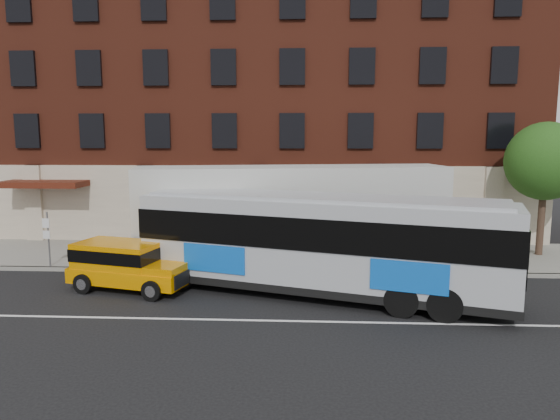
# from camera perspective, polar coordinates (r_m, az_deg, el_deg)

# --- Properties ---
(ground) EXTENTS (120.00, 120.00, 0.00)m
(ground) POSITION_cam_1_polar(r_m,az_deg,el_deg) (16.15, -6.35, -12.62)
(ground) COLOR black
(ground) RESTS_ON ground
(sidewalk) EXTENTS (60.00, 6.00, 0.15)m
(sidewalk) POSITION_cam_1_polar(r_m,az_deg,el_deg) (24.67, -2.98, -4.99)
(sidewalk) COLOR gray
(sidewalk) RESTS_ON ground
(kerb) EXTENTS (60.00, 0.25, 0.15)m
(kerb) POSITION_cam_1_polar(r_m,az_deg,el_deg) (21.78, -3.80, -6.81)
(kerb) COLOR gray
(kerb) RESTS_ON ground
(lane_line) EXTENTS (60.00, 0.12, 0.01)m
(lane_line) POSITION_cam_1_polar(r_m,az_deg,el_deg) (16.61, -6.07, -11.98)
(lane_line) COLOR silver
(lane_line) RESTS_ON ground
(building) EXTENTS (30.00, 12.10, 15.00)m
(building) POSITION_cam_1_polar(r_m,az_deg,el_deg) (31.94, -1.60, 11.62)
(building) COLOR #5E2416
(building) RESTS_ON sidewalk
(sign_pole) EXTENTS (0.30, 0.20, 2.50)m
(sign_pole) POSITION_cam_1_polar(r_m,az_deg,el_deg) (24.12, -24.30, -2.69)
(sign_pole) COLOR slate
(sign_pole) RESTS_ON ground
(street_tree) EXTENTS (3.60, 3.60, 6.20)m
(street_tree) POSITION_cam_1_polar(r_m,az_deg,el_deg) (26.77, 27.38, 4.52)
(street_tree) COLOR #3A281D
(street_tree) RESTS_ON sidewalk
(city_bus) EXTENTS (13.51, 6.69, 3.64)m
(city_bus) POSITION_cam_1_polar(r_m,az_deg,el_deg) (18.45, 4.45, -3.42)
(city_bus) COLOR #A7AAB1
(city_bus) RESTS_ON ground
(yellow_suv) EXTENTS (4.82, 2.89, 1.79)m
(yellow_suv) POSITION_cam_1_polar(r_m,az_deg,el_deg) (20.14, -16.73, -5.61)
(yellow_suv) COLOR orange
(yellow_suv) RESTS_ON ground
(shipping_container) EXTENTS (13.51, 4.95, 4.41)m
(shipping_container) POSITION_cam_1_polar(r_m,az_deg,el_deg) (22.34, 1.38, -0.87)
(shipping_container) COLOR black
(shipping_container) RESTS_ON ground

